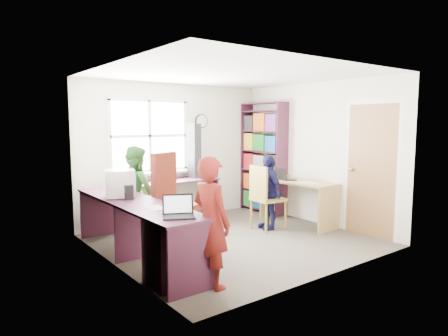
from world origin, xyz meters
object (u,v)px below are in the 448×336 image
right_desk (298,193)px  wooden_chair (264,195)px  laptop_left (178,211)px  person_red (211,222)px  swivel_chair (173,206)px  person_green (137,193)px  cd_tower (194,151)px  bookshelf (263,160)px  person_navy (268,192)px  laptop_right (284,177)px  potted_plant (157,173)px  l_desk (164,228)px  crt_monitor (120,183)px

right_desk → wooden_chair: (-0.72, 0.06, 0.03)m
wooden_chair → laptop_left: wooden_chair is taller
laptop_left → person_red: person_red is taller
swivel_chair → person_green: (-0.29, 0.56, 0.14)m
laptop_left → person_red: 0.36m
cd_tower → bookshelf: bearing=-30.4°
right_desk → person_navy: 0.62m
cd_tower → person_navy: size_ratio=0.80×
laptop_right → person_red: size_ratio=0.25×
swivel_chair → potted_plant: 1.12m
wooden_chair → potted_plant: wooden_chair is taller
bookshelf → laptop_right: (-0.28, -0.84, -0.21)m
l_desk → person_navy: bearing=12.4°
bookshelf → laptop_right: 0.92m
person_green → person_navy: person_green is taller
person_navy → laptop_right: bearing=121.0°
laptop_right → person_red: (-2.59, -1.49, -0.10)m
wooden_chair → person_navy: (0.11, 0.04, 0.03)m
swivel_chair → potted_plant: size_ratio=4.59×
bookshelf → potted_plant: bookshelf is taller
crt_monitor → potted_plant: size_ratio=1.61×
laptop_right → potted_plant: size_ratio=1.21×
bookshelf → person_red: bookshelf is taller
swivel_chair → person_green: 0.64m
wooden_chair → person_red: person_red is taller
wooden_chair → person_red: (-1.96, -1.30, 0.12)m
l_desk → person_red: (0.09, -0.86, 0.24)m
swivel_chair → right_desk: bearing=-30.2°
laptop_right → person_green: bearing=86.0°
person_navy → potted_plant: bearing=-116.8°
swivel_chair → laptop_right: bearing=-24.0°
cd_tower → l_desk: bearing=-150.6°
laptop_left → cd_tower: (1.74, 2.40, 0.43)m
l_desk → bookshelf: size_ratio=1.40×
wooden_chair → person_green: 2.00m
l_desk → person_red: size_ratio=2.13×
bookshelf → wooden_chair: (-0.91, -1.03, -0.43)m
potted_plant → person_green: bearing=-140.8°
person_navy → laptop_left: bearing=-49.7°
bookshelf → right_desk: bearing=-99.9°
l_desk → crt_monitor: (-0.24, 0.74, 0.48)m
wooden_chair → laptop_left: (-2.22, -1.09, 0.23)m
wooden_chair → person_green: size_ratio=0.75×
right_desk → crt_monitor: crt_monitor is taller
person_green → cd_tower: bearing=-69.7°
laptop_right → potted_plant: potted_plant is taller
person_red → person_green: bearing=-10.7°
swivel_chair → bookshelf: bearing=-4.9°
bookshelf → laptop_left: bookshelf is taller
bookshelf → swivel_chair: size_ratio=1.62×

